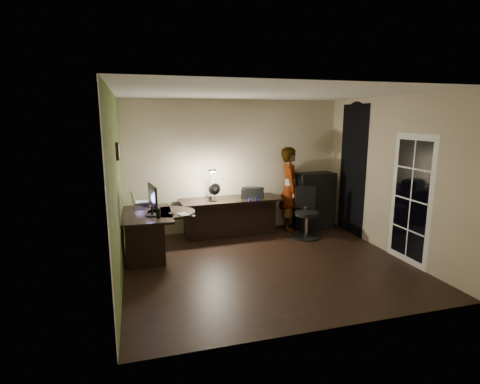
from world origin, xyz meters
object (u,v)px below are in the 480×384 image
object	(u,v)px
desk_left	(148,235)
monitor	(152,204)
office_chair	(307,213)
person	(290,189)
desk_right	(231,217)
cabinet	(314,201)

from	to	relation	value
desk_left	monitor	xyz separation A→B (m)	(0.08, -0.19, 0.57)
office_chair	person	world-z (taller)	person
desk_right	person	bearing A→B (deg)	-0.76
cabinet	monitor	xyz separation A→B (m)	(-3.41, -0.92, 0.35)
cabinet	monitor	world-z (taller)	cabinet
desk_right	person	xyz separation A→B (m)	(1.28, 0.05, 0.50)
cabinet	person	bearing A→B (deg)	169.70
monitor	office_chair	bearing A→B (deg)	-1.51
desk_left	desk_right	size ratio (longest dim) A/B	0.66
desk_right	office_chair	bearing A→B (deg)	-24.73
desk_right	monitor	size ratio (longest dim) A/B	3.63
office_chair	monitor	bearing A→B (deg)	-157.64
desk_left	cabinet	bearing A→B (deg)	12.68
desk_left	cabinet	distance (m)	3.57
desk_right	cabinet	xyz separation A→B (m)	(1.83, -0.03, 0.23)
cabinet	desk_right	bearing A→B (deg)	176.27
cabinet	office_chair	distance (m)	0.70
desk_right	office_chair	xyz separation A→B (m)	(1.40, -0.56, 0.12)
monitor	office_chair	distance (m)	3.03
desk_right	person	distance (m)	1.38
monitor	desk_left	bearing A→B (deg)	103.70
office_chair	person	distance (m)	0.73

